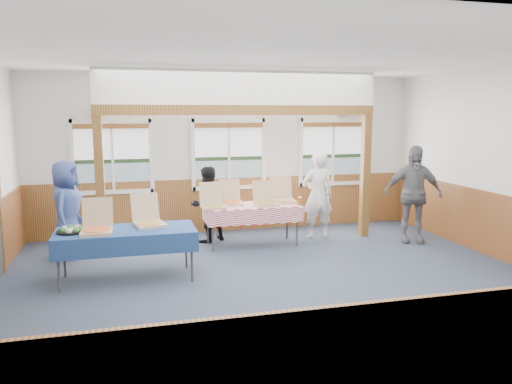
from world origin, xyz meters
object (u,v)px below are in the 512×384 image
(table_right, at_px, (252,208))
(woman_white, at_px, (318,195))
(man_blue, at_px, (67,209))
(table_left, at_px, (126,233))
(person_grey, at_px, (413,194))
(woman_black, at_px, (207,204))

(table_right, bearing_deg, woman_white, 18.70)
(table_right, bearing_deg, man_blue, -170.26)
(table_left, bearing_deg, person_grey, 7.94)
(woman_black, distance_m, man_blue, 2.50)
(table_left, xyz_separation_m, woman_white, (3.64, 1.62, 0.15))
(woman_white, distance_m, man_blue, 4.61)
(table_right, bearing_deg, woman_black, 159.10)
(woman_white, bearing_deg, table_right, 10.01)
(woman_black, xyz_separation_m, man_blue, (-2.46, -0.44, 0.11))
(man_blue, bearing_deg, person_grey, -83.20)
(table_left, bearing_deg, woman_black, 49.98)
(man_blue, bearing_deg, woman_black, -67.90)
(woman_black, bearing_deg, man_blue, -20.36)
(table_right, xyz_separation_m, person_grey, (3.00, -0.54, 0.22))
(woman_white, distance_m, person_grey, 1.79)
(woman_white, bearing_deg, woman_black, -5.31)
(woman_white, distance_m, woman_black, 2.17)
(woman_black, distance_m, person_grey, 3.91)
(table_right, height_order, woman_white, woman_white)
(table_left, height_order, table_right, same)
(woman_white, bearing_deg, person_grey, 156.78)
(table_left, height_order, woman_white, woman_white)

